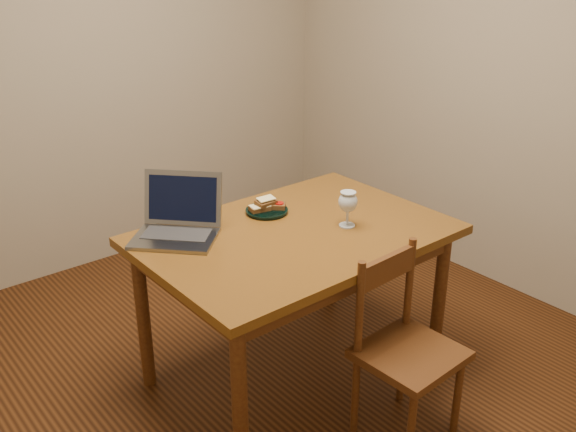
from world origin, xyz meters
TOP-DOWN VIEW (x-y plane):
  - floor at (0.00, 0.00)m, footprint 3.20×3.20m
  - back_wall at (0.00, 1.61)m, footprint 3.20×0.02m
  - right_wall at (1.61, 0.00)m, footprint 0.02×3.20m
  - table at (0.09, -0.10)m, footprint 1.30×0.90m
  - chair at (0.19, -0.67)m, footprint 0.39×0.37m
  - plate at (0.12, 0.14)m, footprint 0.20×0.20m
  - sandwich_cheese at (0.08, 0.15)m, footprint 0.10×0.07m
  - sandwich_tomato at (0.16, 0.13)m, footprint 0.11×0.11m
  - sandwich_top at (0.12, 0.15)m, footprint 0.10×0.06m
  - milk_glass at (0.30, -0.20)m, footprint 0.08×0.08m
  - laptop at (-0.31, 0.20)m, footprint 0.46×0.46m

SIDE VIEW (x-z plane):
  - floor at x=0.00m, z-range -0.02..0.00m
  - chair at x=0.19m, z-range 0.23..0.64m
  - table at x=0.09m, z-range 0.28..1.02m
  - plate at x=0.12m, z-range 0.74..0.76m
  - sandwich_cheese at x=0.08m, z-range 0.76..0.79m
  - sandwich_tomato at x=0.16m, z-range 0.76..0.79m
  - sandwich_top at x=0.12m, z-range 0.78..0.81m
  - laptop at x=-0.31m, z-range 0.68..0.93m
  - milk_glass at x=0.30m, z-range 0.74..0.90m
  - back_wall at x=0.00m, z-range 0.00..2.60m
  - right_wall at x=1.61m, z-range 0.00..2.60m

